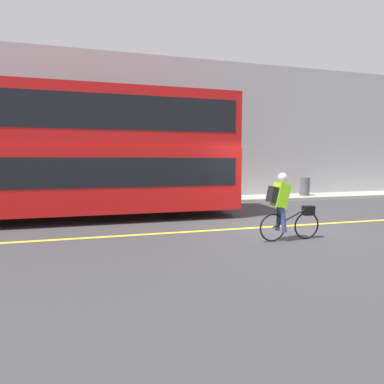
# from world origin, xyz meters

# --- Properties ---
(ground_plane) EXTENTS (80.00, 80.00, 0.00)m
(ground_plane) POSITION_xyz_m (0.00, 0.00, 0.00)
(ground_plane) COLOR #38383A
(road_center_line) EXTENTS (50.00, 0.14, 0.01)m
(road_center_line) POSITION_xyz_m (0.00, 0.20, 0.00)
(road_center_line) COLOR yellow
(road_center_line) RESTS_ON ground_plane
(sidewalk_curb) EXTENTS (60.00, 1.77, 0.15)m
(sidewalk_curb) POSITION_xyz_m (0.00, 5.70, 0.07)
(sidewalk_curb) COLOR #A8A399
(sidewalk_curb) RESTS_ON ground_plane
(building_facade) EXTENTS (60.00, 0.30, 6.54)m
(building_facade) POSITION_xyz_m (0.00, 6.73, 3.27)
(building_facade) COLOR #9E9EA3
(building_facade) RESTS_ON ground_plane
(bus) EXTENTS (10.74, 2.52, 4.00)m
(bus) POSITION_xyz_m (-5.75, 2.81, 2.21)
(bus) COLOR black
(bus) RESTS_ON ground_plane
(cyclist_on_bike) EXTENTS (1.54, 0.32, 1.57)m
(cyclist_on_bike) POSITION_xyz_m (-0.54, -1.19, 0.85)
(cyclist_on_bike) COLOR black
(cyclist_on_bike) RESTS_ON ground_plane
(trash_bin) EXTENTS (0.47, 0.47, 0.89)m
(trash_bin) POSITION_xyz_m (4.77, 5.61, 0.59)
(trash_bin) COLOR #515156
(trash_bin) RESTS_ON sidewalk_curb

